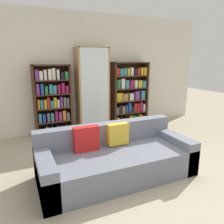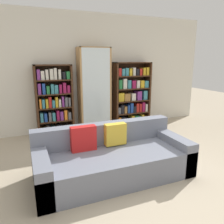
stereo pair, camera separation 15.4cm
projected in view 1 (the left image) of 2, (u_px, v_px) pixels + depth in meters
name	position (u px, v px, depth m)	size (l,w,h in m)	color
ground_plane	(154.00, 184.00, 2.98)	(16.00, 16.00, 0.00)	tan
wall_back	(87.00, 73.00, 5.16)	(6.23, 0.06, 2.70)	silver
couch	(115.00, 159.00, 3.17)	(2.19, 0.94, 0.75)	slate
bookshelf_left	(53.00, 102.00, 4.77)	(0.79, 0.32, 1.55)	#3D2314
display_cabinet	(92.00, 90.00, 5.08)	(0.73, 0.36, 1.93)	#AD7F4C
bookshelf_right	(129.00, 96.00, 5.54)	(0.94, 0.32, 1.59)	#3D2314
wine_bottle	(137.00, 138.00, 4.30)	(0.08, 0.08, 0.34)	#192333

